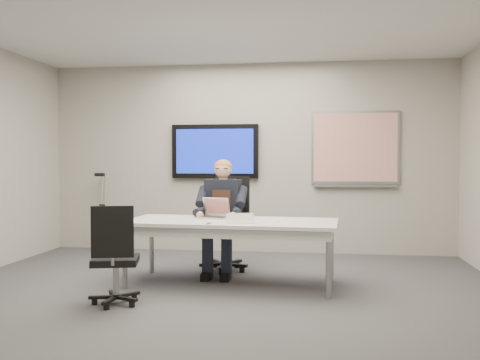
# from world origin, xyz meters

# --- Properties ---
(floor) EXTENTS (6.00, 6.00, 0.02)m
(floor) POSITION_xyz_m (0.00, 0.00, 0.00)
(floor) COLOR #38393B
(floor) RESTS_ON ground
(ceiling) EXTENTS (6.00, 6.00, 0.02)m
(ceiling) POSITION_xyz_m (0.00, 0.00, 2.80)
(ceiling) COLOR silver
(ceiling) RESTS_ON wall_back
(wall_back) EXTENTS (6.00, 0.02, 2.80)m
(wall_back) POSITION_xyz_m (0.00, 3.00, 1.40)
(wall_back) COLOR #A19D92
(wall_back) RESTS_ON ground
(wall_front) EXTENTS (6.00, 0.02, 2.80)m
(wall_front) POSITION_xyz_m (0.00, -3.00, 1.40)
(wall_front) COLOR #A19D92
(wall_front) RESTS_ON ground
(conference_table) EXTENTS (2.34, 1.08, 0.71)m
(conference_table) POSITION_xyz_m (0.08, 0.85, 0.63)
(conference_table) COLOR white
(conference_table) RESTS_ON ground
(tv_display) EXTENTS (1.30, 0.09, 0.80)m
(tv_display) POSITION_xyz_m (-0.50, 2.95, 1.50)
(tv_display) COLOR black
(tv_display) RESTS_ON wall_back
(whiteboard) EXTENTS (1.25, 0.08, 1.10)m
(whiteboard) POSITION_xyz_m (1.55, 2.97, 1.53)
(whiteboard) COLOR gray
(whiteboard) RESTS_ON wall_back
(office_chair_far) EXTENTS (0.68, 0.68, 1.16)m
(office_chair_far) POSITION_xyz_m (-0.11, 1.61, 0.36)
(office_chair_far) COLOR black
(office_chair_far) RESTS_ON ground
(office_chair_near) EXTENTS (0.55, 0.55, 0.95)m
(office_chair_near) POSITION_xyz_m (-0.86, -0.14, 0.30)
(office_chair_near) COLOR black
(office_chair_near) RESTS_ON ground
(seated_person) EXTENTS (0.44, 0.76, 1.37)m
(seated_person) POSITION_xyz_m (-0.13, 1.35, 0.55)
(seated_person) COLOR #1C222F
(seated_person) RESTS_ON office_chair_far
(crutch) EXTENTS (0.26, 0.51, 1.23)m
(crutch) POSITION_xyz_m (-2.21, 2.82, 0.60)
(crutch) COLOR #A2A4AA
(crutch) RESTS_ON ground
(laptop) EXTENTS (0.37, 0.37, 0.23)m
(laptop) POSITION_xyz_m (-0.14, 1.08, 0.76)
(laptop) COLOR silver
(laptop) RESTS_ON conference_table
(name_tent) EXTENTS (0.28, 0.13, 0.11)m
(name_tent) POSITION_xyz_m (0.22, 0.56, 0.76)
(name_tent) COLOR white
(name_tent) RESTS_ON conference_table
(pen) EXTENTS (0.03, 0.12, 0.01)m
(pen) POSITION_xyz_m (-0.10, 0.49, 0.71)
(pen) COLOR black
(pen) RESTS_ON conference_table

